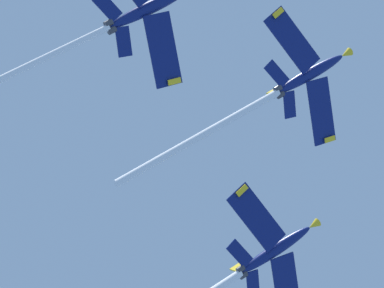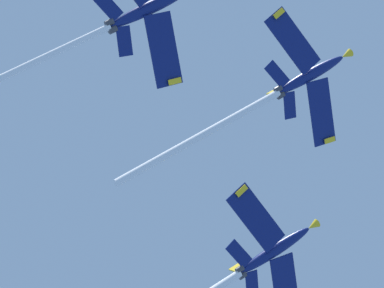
% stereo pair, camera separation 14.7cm
% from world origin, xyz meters
% --- Properties ---
extents(jet_lead, '(27.54, 26.34, 20.56)m').
position_xyz_m(jet_lead, '(19.26, 10.44, 104.28)').
color(jet_lead, navy).
extents(jet_left_wing, '(26.82, 25.88, 19.52)m').
position_xyz_m(jet_left_wing, '(-2.92, 14.92, 96.05)').
color(jet_left_wing, navy).
extents(jet_right_wing, '(28.22, 26.64, 20.58)m').
position_xyz_m(jet_right_wing, '(19.74, -12.10, 95.83)').
color(jet_right_wing, navy).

